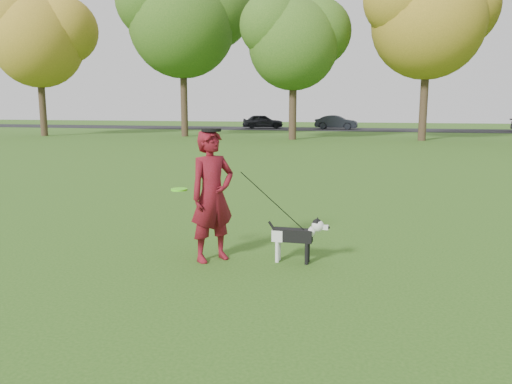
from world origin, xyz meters
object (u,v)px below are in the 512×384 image
(man, at_px, (212,196))
(car_left, at_px, (263,121))
(car_mid, at_px, (336,122))
(dog, at_px, (297,234))

(man, relative_size, car_left, 0.48)
(car_left, bearing_deg, man, 175.45)
(man, bearing_deg, car_mid, 43.04)
(car_left, xyz_separation_m, car_mid, (6.91, 0.00, -0.03))
(man, height_order, car_left, man)
(man, xyz_separation_m, car_mid, (-1.81, 39.84, -0.27))
(dog, height_order, car_mid, car_mid)
(man, height_order, car_mid, man)
(man, bearing_deg, dog, -41.13)
(dog, distance_m, car_left, 40.88)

